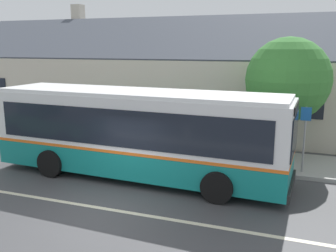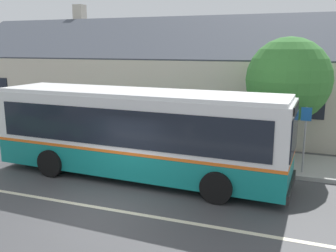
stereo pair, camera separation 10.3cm
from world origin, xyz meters
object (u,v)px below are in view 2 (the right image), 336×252
at_px(street_tree_primary, 288,80).
at_px(bus_stop_sign, 305,132).
at_px(bike_rack, 25,126).
at_px(transit_bus, 138,131).
at_px(bench_by_building, 59,136).

distance_m(street_tree_primary, bus_stop_sign, 2.58).
distance_m(street_tree_primary, bike_rack, 12.84).
height_order(transit_bus, bench_by_building, transit_bus).
bearing_deg(transit_bus, bike_rack, 158.78).
distance_m(transit_bus, bench_by_building, 5.78).
height_order(transit_bus, bus_stop_sign, transit_bus).
bearing_deg(bench_by_building, bus_stop_sign, -1.39).
bearing_deg(street_tree_primary, bench_by_building, -171.29).
distance_m(transit_bus, bike_rack, 8.34).
relative_size(street_tree_primary, bike_rack, 4.33).
xyz_separation_m(street_tree_primary, bus_stop_sign, (0.77, -1.79, -1.69)).
relative_size(transit_bus, street_tree_primary, 2.14).
bearing_deg(bench_by_building, street_tree_primary, 8.71).
bearing_deg(street_tree_primary, bike_rack, -175.97).
bearing_deg(transit_bus, bus_stop_sign, 20.55).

